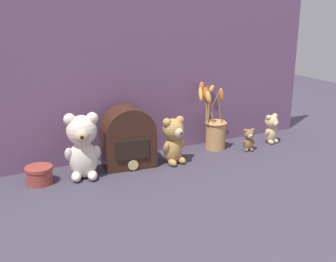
{
  "coord_description": "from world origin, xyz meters",
  "views": [
    {
      "loc": [
        -0.72,
        -1.43,
        0.64
      ],
      "look_at": [
        0.0,
        0.02,
        0.13
      ],
      "focal_mm": 45.0,
      "sensor_mm": 36.0,
      "label": 1
    }
  ],
  "objects_px": {
    "teddy_bear_large": "(83,145)",
    "teddy_bear_medium": "(174,139)",
    "teddy_bear_tiny": "(249,139)",
    "flower_vase": "(215,129)",
    "vintage_radio": "(128,139)",
    "teddy_bear_small": "(271,128)",
    "decorative_tin_tall": "(39,175)"
  },
  "relations": [
    {
      "from": "flower_vase",
      "to": "vintage_radio",
      "type": "bearing_deg",
      "value": -177.41
    },
    {
      "from": "teddy_bear_small",
      "to": "teddy_bear_medium",
      "type": "bearing_deg",
      "value": -176.55
    },
    {
      "from": "teddy_bear_medium",
      "to": "teddy_bear_small",
      "type": "xyz_separation_m",
      "value": [
        0.53,
        0.03,
        -0.03
      ]
    },
    {
      "from": "teddy_bear_tiny",
      "to": "vintage_radio",
      "type": "bearing_deg",
      "value": 172.54
    },
    {
      "from": "flower_vase",
      "to": "decorative_tin_tall",
      "type": "distance_m",
      "value": 0.77
    },
    {
      "from": "flower_vase",
      "to": "vintage_radio",
      "type": "xyz_separation_m",
      "value": [
        -0.42,
        -0.02,
        0.02
      ]
    },
    {
      "from": "teddy_bear_small",
      "to": "decorative_tin_tall",
      "type": "xyz_separation_m",
      "value": [
        -1.05,
        0.01,
        -0.04
      ]
    },
    {
      "from": "teddy_bear_large",
      "to": "teddy_bear_medium",
      "type": "height_order",
      "value": "teddy_bear_large"
    },
    {
      "from": "vintage_radio",
      "to": "flower_vase",
      "type": "bearing_deg",
      "value": 2.59
    },
    {
      "from": "teddy_bear_large",
      "to": "teddy_bear_tiny",
      "type": "xyz_separation_m",
      "value": [
        0.73,
        -0.03,
        -0.08
      ]
    },
    {
      "from": "teddy_bear_small",
      "to": "vintage_radio",
      "type": "distance_m",
      "value": 0.7
    },
    {
      "from": "teddy_bear_large",
      "to": "decorative_tin_tall",
      "type": "distance_m",
      "value": 0.19
    },
    {
      "from": "teddy_bear_large",
      "to": "flower_vase",
      "type": "bearing_deg",
      "value": 5.62
    },
    {
      "from": "teddy_bear_large",
      "to": "teddy_bear_tiny",
      "type": "bearing_deg",
      "value": -2.29
    },
    {
      "from": "teddy_bear_medium",
      "to": "teddy_bear_small",
      "type": "distance_m",
      "value": 0.53
    },
    {
      "from": "teddy_bear_large",
      "to": "teddy_bear_medium",
      "type": "bearing_deg",
      "value": -2.83
    },
    {
      "from": "teddy_bear_large",
      "to": "flower_vase",
      "type": "height_order",
      "value": "flower_vase"
    },
    {
      "from": "teddy_bear_medium",
      "to": "vintage_radio",
      "type": "bearing_deg",
      "value": 161.05
    },
    {
      "from": "decorative_tin_tall",
      "to": "vintage_radio",
      "type": "bearing_deg",
      "value": 3.1
    },
    {
      "from": "teddy_bear_medium",
      "to": "flower_vase",
      "type": "relative_size",
      "value": 0.64
    },
    {
      "from": "teddy_bear_small",
      "to": "teddy_bear_tiny",
      "type": "bearing_deg",
      "value": -164.97
    },
    {
      "from": "teddy_bear_large",
      "to": "teddy_bear_small",
      "type": "distance_m",
      "value": 0.9
    },
    {
      "from": "teddy_bear_small",
      "to": "vintage_radio",
      "type": "relative_size",
      "value": 0.56
    },
    {
      "from": "teddy_bear_medium",
      "to": "teddy_bear_tiny",
      "type": "distance_m",
      "value": 0.37
    },
    {
      "from": "teddy_bear_small",
      "to": "teddy_bear_tiny",
      "type": "height_order",
      "value": "teddy_bear_small"
    },
    {
      "from": "decorative_tin_tall",
      "to": "teddy_bear_small",
      "type": "bearing_deg",
      "value": -0.47
    },
    {
      "from": "flower_vase",
      "to": "decorative_tin_tall",
      "type": "xyz_separation_m",
      "value": [
        -0.77,
        -0.04,
        -0.06
      ]
    },
    {
      "from": "teddy_bear_small",
      "to": "vintage_radio",
      "type": "bearing_deg",
      "value": 177.73
    },
    {
      "from": "teddy_bear_large",
      "to": "vintage_radio",
      "type": "xyz_separation_m",
      "value": [
        0.19,
        0.04,
        -0.02
      ]
    },
    {
      "from": "decorative_tin_tall",
      "to": "teddy_bear_medium",
      "type": "bearing_deg",
      "value": -4.38
    },
    {
      "from": "teddy_bear_medium",
      "to": "teddy_bear_tiny",
      "type": "relative_size",
      "value": 1.92
    },
    {
      "from": "teddy_bear_small",
      "to": "flower_vase",
      "type": "bearing_deg",
      "value": 170.58
    }
  ]
}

